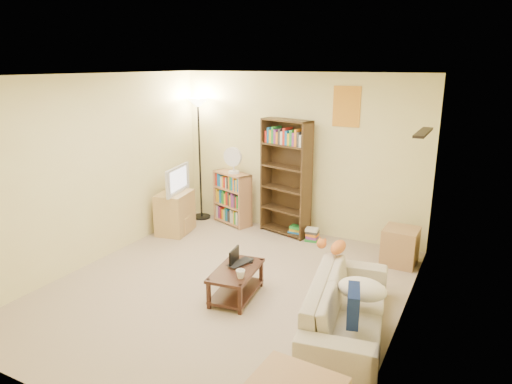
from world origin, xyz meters
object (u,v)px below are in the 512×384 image
at_px(coffee_table, 236,280).
at_px(side_table, 400,246).
at_px(sofa, 347,306).
at_px(mug, 240,274).
at_px(desk_fan, 233,160).
at_px(floor_lamp, 199,124).
at_px(short_bookshelf, 232,198).
at_px(television, 173,180).
at_px(tall_bookshelf, 286,175).
at_px(tv_stand, 175,213).
at_px(tabby_cat, 335,247).
at_px(laptop, 243,264).

bearing_deg(coffee_table, side_table, 42.53).
bearing_deg(sofa, mug, 84.83).
bearing_deg(desk_fan, floor_lamp, 176.29).
relative_size(short_bookshelf, side_table, 1.75).
xyz_separation_m(television, short_bookshelf, (0.60, 0.78, -0.43)).
distance_m(sofa, tall_bookshelf, 2.89).
distance_m(tv_stand, floor_lamp, 1.54).
bearing_deg(tabby_cat, short_bookshelf, 145.17).
distance_m(coffee_table, laptop, 0.20).
bearing_deg(tv_stand, desk_fan, 37.93).
distance_m(tabby_cat, laptop, 1.08).
bearing_deg(tv_stand, tabby_cat, -26.43).
height_order(mug, television, television).
distance_m(desk_fan, side_table, 2.92).
bearing_deg(floor_lamp, tv_stand, -87.88).
height_order(laptop, side_table, side_table).
xyz_separation_m(sofa, tall_bookshelf, (-1.68, 2.24, 0.69)).
bearing_deg(television, desk_fan, -52.07).
bearing_deg(tabby_cat, floor_lamp, 151.36).
bearing_deg(tabby_cat, laptop, -155.01).
height_order(sofa, tabby_cat, tabby_cat).
relative_size(sofa, coffee_table, 2.29).
height_order(sofa, side_table, sofa).
xyz_separation_m(sofa, mug, (-1.18, -0.09, 0.13)).
bearing_deg(tall_bookshelf, tv_stand, -139.32).
bearing_deg(coffee_table, tall_bookshelf, 91.39).
bearing_deg(short_bookshelf, floor_lamp, -159.62).
bearing_deg(side_table, tabby_cat, -112.88).
bearing_deg(tv_stand, sofa, -35.02).
height_order(coffee_table, mug, mug).
distance_m(tall_bookshelf, floor_lamp, 1.74).
relative_size(laptop, floor_lamp, 0.19).
distance_m(laptop, short_bookshelf, 2.45).
distance_m(floor_lamp, side_table, 3.74).
height_order(sofa, desk_fan, desk_fan).
relative_size(laptop, mug, 3.17).
bearing_deg(mug, laptop, 113.64).
bearing_deg(television, mug, -137.69).
relative_size(tv_stand, floor_lamp, 0.32).
distance_m(short_bookshelf, floor_lamp, 1.37).
relative_size(floor_lamp, side_table, 4.12).
xyz_separation_m(mug, short_bookshelf, (-1.47, 2.34, 0.04)).
relative_size(sofa, tabby_cat, 4.53).
xyz_separation_m(television, desk_fan, (0.65, 0.74, 0.25)).
relative_size(laptop, television, 0.52).
bearing_deg(sofa, laptop, 71.30).
distance_m(sofa, desk_fan, 3.51).
height_order(laptop, tv_stand, tv_stand).
xyz_separation_m(tv_stand, floor_lamp, (-0.03, 0.78, 1.32)).
xyz_separation_m(coffee_table, desk_fan, (-1.27, 2.12, 0.90)).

